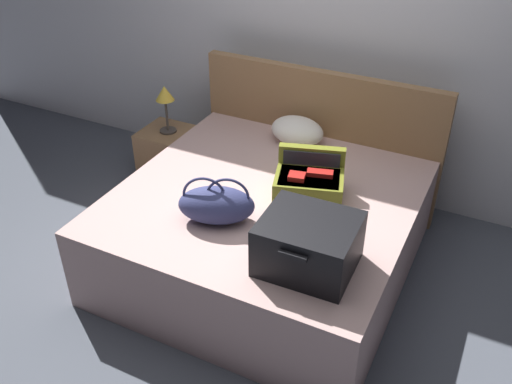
% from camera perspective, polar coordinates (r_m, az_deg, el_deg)
% --- Properties ---
extents(ground_plane, '(12.00, 12.00, 0.00)m').
position_cam_1_polar(ground_plane, '(3.63, -1.90, -10.99)').
color(ground_plane, '#4C515B').
extents(back_wall, '(8.00, 0.10, 2.60)m').
position_cam_1_polar(back_wall, '(4.30, 8.64, 16.30)').
color(back_wall, silver).
rests_on(back_wall, ground).
extents(bed, '(1.82, 1.80, 0.57)m').
position_cam_1_polar(bed, '(3.71, 0.94, -3.96)').
color(bed, '#BC9993').
rests_on(bed, ground).
extents(headboard, '(1.86, 0.08, 1.07)m').
position_cam_1_polar(headboard, '(4.32, 6.43, 5.50)').
color(headboard, olive).
rests_on(headboard, ground).
extents(hard_case_large, '(0.50, 0.46, 0.29)m').
position_cam_1_polar(hard_case_large, '(2.92, 5.35, -5.21)').
color(hard_case_large, black).
rests_on(hard_case_large, bed).
extents(hard_case_medium, '(0.50, 0.45, 0.28)m').
position_cam_1_polar(hard_case_medium, '(3.48, 5.43, 0.93)').
color(hard_case_medium, olive).
rests_on(hard_case_medium, bed).
extents(duffel_bag, '(0.51, 0.40, 0.30)m').
position_cam_1_polar(duffel_bag, '(3.26, -4.04, -1.27)').
color(duffel_bag, navy).
rests_on(duffel_bag, bed).
extents(pillow_near_headboard, '(0.44, 0.36, 0.19)m').
position_cam_1_polar(pillow_near_headboard, '(4.11, 4.21, 6.22)').
color(pillow_near_headboard, white).
rests_on(pillow_near_headboard, bed).
extents(nightstand, '(0.44, 0.40, 0.45)m').
position_cam_1_polar(nightstand, '(4.73, -8.68, 3.70)').
color(nightstand, olive).
rests_on(nightstand, ground).
extents(table_lamp, '(0.15, 0.15, 0.39)m').
position_cam_1_polar(table_lamp, '(4.50, -9.24, 9.46)').
color(table_lamp, '#3F3833').
rests_on(table_lamp, nightstand).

